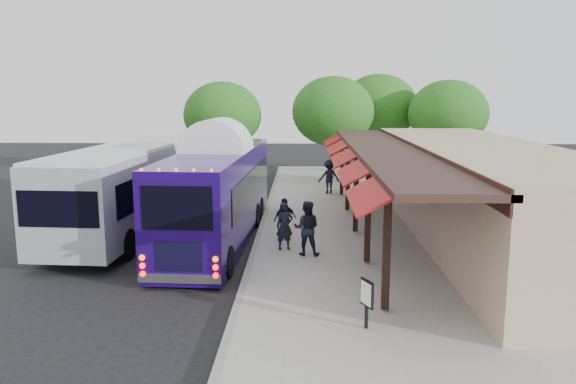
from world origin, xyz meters
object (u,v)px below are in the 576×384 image
(city_bus, at_px, (135,182))
(sign_board, at_px, (367,296))
(ped_a, at_px, (285,226))
(ped_d, at_px, (329,177))
(coach_bus, at_px, (218,189))
(ped_b, at_px, (307,228))
(ped_c, at_px, (285,219))

(city_bus, bearing_deg, sign_board, -47.29)
(ped_a, distance_m, ped_d, 11.28)
(coach_bus, distance_m, ped_b, 4.18)
(ped_d, relative_size, sign_board, 1.57)
(ped_c, relative_size, sign_board, 1.33)
(city_bus, distance_m, ped_d, 11.19)
(ped_a, relative_size, ped_b, 0.90)
(coach_bus, height_order, city_bus, coach_bus)
(city_bus, distance_m, ped_c, 6.71)
(ped_c, height_order, sign_board, ped_c)
(ped_b, bearing_deg, ped_c, -62.45)
(coach_bus, distance_m, ped_c, 2.75)
(coach_bus, bearing_deg, ped_c, -5.30)
(city_bus, height_order, ped_b, city_bus)
(city_bus, bearing_deg, ped_c, -16.48)
(city_bus, relative_size, sign_board, 11.12)
(ped_a, height_order, ped_d, ped_d)
(coach_bus, bearing_deg, city_bus, 155.48)
(sign_board, bearing_deg, ped_b, 77.90)
(city_bus, bearing_deg, ped_b, -27.96)
(coach_bus, distance_m, ped_a, 3.24)
(ped_b, relative_size, ped_c, 1.18)
(ped_b, distance_m, ped_c, 2.18)
(ped_d, xyz_separation_m, sign_board, (0.06, -17.70, -0.13))
(ped_d, bearing_deg, ped_c, 64.80)
(ped_c, bearing_deg, sign_board, 73.81)
(city_bus, xyz_separation_m, ped_d, (8.30, 7.46, -0.84))
(coach_bus, bearing_deg, sign_board, -58.12)
(ped_c, bearing_deg, coach_bus, -39.12)
(ped_b, distance_m, ped_d, 11.82)
(sign_board, bearing_deg, coach_bus, 94.39)
(city_bus, xyz_separation_m, ped_a, (6.27, -3.64, -0.93))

